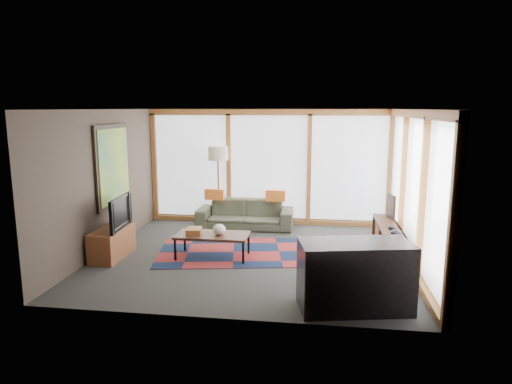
# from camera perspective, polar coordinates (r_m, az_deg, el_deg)

# --- Properties ---
(ground) EXTENTS (5.50, 5.50, 0.00)m
(ground) POSITION_cam_1_polar(r_m,az_deg,el_deg) (8.28, -0.39, -8.01)
(ground) COLOR #2C2C2A
(ground) RESTS_ON ground
(room_envelope) EXTENTS (5.52, 5.02, 2.62)m
(room_envelope) POSITION_cam_1_polar(r_m,az_deg,el_deg) (8.42, 3.49, 3.06)
(room_envelope) COLOR #44362F
(room_envelope) RESTS_ON ground
(rug) EXTENTS (2.99, 2.20, 0.01)m
(rug) POSITION_cam_1_polar(r_m,az_deg,el_deg) (8.49, -2.83, -7.50)
(rug) COLOR maroon
(rug) RESTS_ON ground
(sofa) EXTENTS (2.12, 0.86, 0.61)m
(sofa) POSITION_cam_1_polar(r_m,az_deg,el_deg) (10.12, -1.36, -2.77)
(sofa) COLOR #393C2D
(sofa) RESTS_ON ground
(pillow_left) EXTENTS (0.43, 0.13, 0.24)m
(pillow_left) POSITION_cam_1_polar(r_m,az_deg,el_deg) (10.16, -5.22, -0.30)
(pillow_left) COLOR orange
(pillow_left) RESTS_ON sofa
(pillow_right) EXTENTS (0.44, 0.14, 0.24)m
(pillow_right) POSITION_cam_1_polar(r_m,az_deg,el_deg) (9.98, 2.45, -0.46)
(pillow_right) COLOR orange
(pillow_right) RESTS_ON sofa
(floor_lamp) EXTENTS (0.45, 0.45, 1.78)m
(floor_lamp) POSITION_cam_1_polar(r_m,az_deg,el_deg) (10.39, -4.73, 0.83)
(floor_lamp) COLOR black
(floor_lamp) RESTS_ON ground
(coffee_table) EXTENTS (1.29, 0.65, 0.43)m
(coffee_table) POSITION_cam_1_polar(r_m,az_deg,el_deg) (8.19, -5.43, -6.70)
(coffee_table) COLOR black
(coffee_table) RESTS_ON ground
(book_stack) EXTENTS (0.29, 0.35, 0.11)m
(book_stack) POSITION_cam_1_polar(r_m,az_deg,el_deg) (8.16, -7.75, -4.86)
(book_stack) COLOR brown
(book_stack) RESTS_ON coffee_table
(vase) EXTENTS (0.24, 0.24, 0.19)m
(vase) POSITION_cam_1_polar(r_m,az_deg,el_deg) (8.05, -4.63, -4.69)
(vase) COLOR silver
(vase) RESTS_ON coffee_table
(bookshelf) EXTENTS (0.37, 2.04, 0.51)m
(bookshelf) POSITION_cam_1_polar(r_m,az_deg,el_deg) (8.68, 16.26, -5.80)
(bookshelf) COLOR black
(bookshelf) RESTS_ON ground
(bowl_a) EXTENTS (0.23, 0.23, 0.10)m
(bowl_a) POSITION_cam_1_polar(r_m,az_deg,el_deg) (8.05, 17.10, -4.86)
(bowl_a) COLOR black
(bowl_a) RESTS_ON bookshelf
(bowl_b) EXTENTS (0.17, 0.17, 0.08)m
(bowl_b) POSITION_cam_1_polar(r_m,az_deg,el_deg) (8.42, 16.63, -4.25)
(bowl_b) COLOR black
(bowl_b) RESTS_ON bookshelf
(shelf_picture) EXTENTS (0.12, 0.35, 0.46)m
(shelf_picture) POSITION_cam_1_polar(r_m,az_deg,el_deg) (9.26, 16.54, -1.72)
(shelf_picture) COLOR black
(shelf_picture) RESTS_ON bookshelf
(tv_console) EXTENTS (0.44, 1.06, 0.53)m
(tv_console) POSITION_cam_1_polar(r_m,az_deg,el_deg) (8.54, -17.52, -6.07)
(tv_console) COLOR brown
(tv_console) RESTS_ON ground
(television) EXTENTS (0.22, 1.01, 0.58)m
(television) POSITION_cam_1_polar(r_m,az_deg,el_deg) (8.37, -17.19, -2.47)
(television) COLOR black
(television) RESTS_ON tv_console
(bar_counter) EXTENTS (1.55, 0.95, 0.91)m
(bar_counter) POSITION_cam_1_polar(r_m,az_deg,el_deg) (6.20, 12.26, -10.22)
(bar_counter) COLOR black
(bar_counter) RESTS_ON ground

